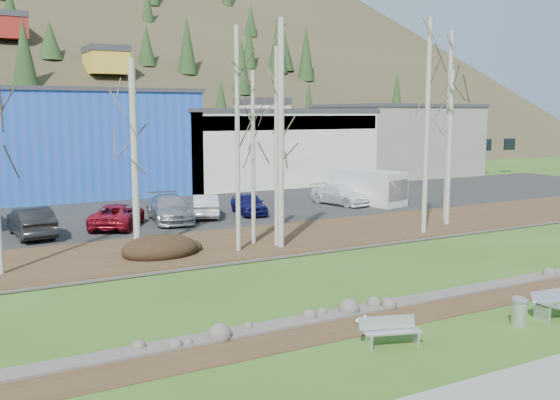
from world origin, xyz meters
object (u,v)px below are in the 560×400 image
litter_bin (519,313)px  car_3 (170,208)px  car_2 (118,215)px  car_6 (340,195)px  bench_damaged (560,303)px  van_white (370,187)px  car_5 (205,206)px  seagull (361,320)px  bench_intact (391,331)px  car_1 (31,222)px  car_4 (249,204)px

litter_bin → car_3: size_ratio=0.15×
car_2 → car_3: bearing=-142.6°
car_3 → car_6: (12.58, 0.84, -0.09)m
bench_damaged → van_white: size_ratio=0.36×
litter_bin → car_5: 22.62m
bench_damaged → seagull: bench_damaged is taller
bench_intact → car_2: bearing=114.3°
bench_damaged → car_1: size_ratio=0.42×
car_2 → litter_bin: bearing=136.5°
car_1 → van_white: bearing=178.5°
car_3 → car_4: (5.23, 0.16, -0.10)m
car_1 → car_6: size_ratio=1.02×
seagull → car_6: car_6 is taller
car_6 → car_1: bearing=172.9°
car_4 → van_white: 9.36m
car_1 → car_2: size_ratio=0.98×
car_1 → car_3: size_ratio=0.90×
car_4 → car_5: car_5 is taller
litter_bin → car_4: size_ratio=0.20×
car_2 → car_5: car_5 is taller
bench_intact → car_2: size_ratio=0.35×
car_2 → car_5: size_ratio=1.14×
bench_intact → seagull: size_ratio=4.14×
car_2 → car_4: (8.40, 0.62, -0.00)m
bench_intact → van_white: bearing=72.4°
car_4 → car_5: size_ratio=0.93×
car_6 → van_white: bearing=-33.5°
car_3 → car_4: car_3 is taller
litter_bin → car_3: bearing=99.2°
seagull → car_1: size_ratio=0.09×
car_5 → car_6: car_5 is taller
litter_bin → car_4: (1.63, 22.26, 0.41)m
car_2 → van_white: van_white is taller
seagull → car_6: 24.46m
litter_bin → car_5: car_5 is taller
bench_intact → car_3: bearing=105.7°
bench_intact → car_1: car_1 is taller
car_3 → car_2: bearing=-163.6°
car_1 → car_4: 13.00m
car_1 → car_4: (12.95, 1.12, -0.11)m
bench_intact → car_5: bearing=99.4°
bench_damaged → seagull: bearing=163.3°
bench_intact → seagull: bench_intact is taller
car_1 → car_2: 4.57m
car_3 → car_6: size_ratio=1.14×
car_3 → car_5: size_ratio=1.25×
car_1 → car_2: bearing=-177.8°
bench_damaged → car_5: car_5 is taller
car_1 → litter_bin: bearing=114.1°
car_5 → van_white: van_white is taller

